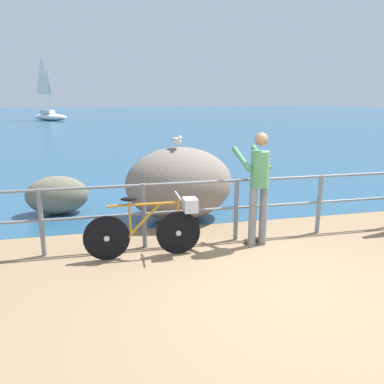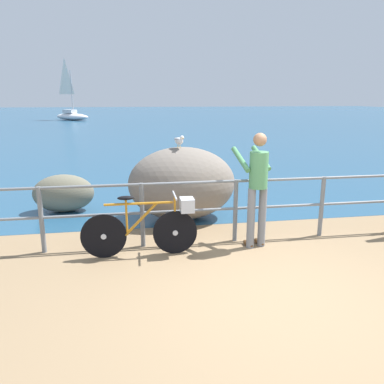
% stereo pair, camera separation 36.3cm
% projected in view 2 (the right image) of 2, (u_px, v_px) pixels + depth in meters
% --- Properties ---
extents(ground_plane, '(120.00, 120.00, 0.10)m').
position_uv_depth(ground_plane, '(156.00, 136.00, 23.62)').
color(ground_plane, '#846B4C').
extents(sea_surface, '(120.00, 90.00, 0.01)m').
position_uv_depth(sea_surface, '(142.00, 115.00, 50.05)').
color(sea_surface, navy).
rests_on(sea_surface, ground_plane).
extents(promenade_railing, '(9.01, 0.07, 1.02)m').
position_uv_depth(promenade_railing, '(236.00, 203.00, 6.02)').
color(promenade_railing, slate).
rests_on(promenade_railing, ground_plane).
extents(bicycle, '(1.70, 0.48, 0.92)m').
position_uv_depth(bicycle, '(150.00, 225.00, 5.51)').
color(bicycle, black).
rests_on(bicycle, ground_plane).
extents(person_at_railing, '(0.54, 0.67, 1.78)m').
position_uv_depth(person_at_railing, '(257.00, 185.00, 5.71)').
color(person_at_railing, slate).
rests_on(person_at_railing, ground_plane).
extents(breakwater_boulder_main, '(2.03, 1.46, 1.39)m').
position_uv_depth(breakwater_boulder_main, '(182.00, 183.00, 7.15)').
color(breakwater_boulder_main, slate).
rests_on(breakwater_boulder_main, ground).
extents(breakwater_boulder_left, '(1.21, 0.73, 0.77)m').
position_uv_depth(breakwater_boulder_left, '(64.00, 193.00, 7.66)').
color(breakwater_boulder_left, '#686552').
rests_on(breakwater_boulder_left, ground).
extents(seagull, '(0.20, 0.34, 0.23)m').
position_uv_depth(seagull, '(179.00, 140.00, 6.86)').
color(seagull, gold).
rests_on(seagull, breakwater_boulder_main).
extents(sailboat, '(4.20, 3.84, 6.16)m').
position_uv_depth(sailboat, '(72.00, 113.00, 38.53)').
color(sailboat, white).
rests_on(sailboat, sea_surface).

